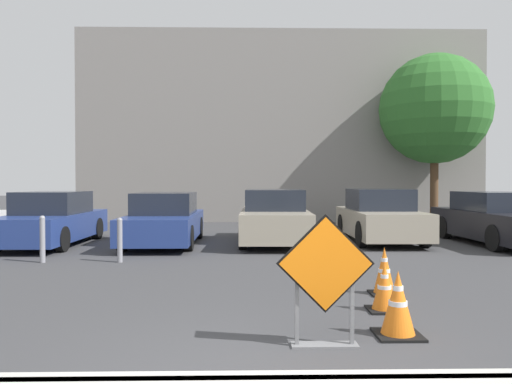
# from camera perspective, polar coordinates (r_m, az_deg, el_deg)

# --- Properties ---
(ground_plane) EXTENTS (96.00, 96.00, 0.00)m
(ground_plane) POSITION_cam_1_polar(r_m,az_deg,el_deg) (14.10, -0.65, -5.77)
(ground_plane) COLOR #3D3D3F
(curb_lip) EXTENTS (27.59, 0.20, 0.14)m
(curb_lip) POSITION_cam_1_polar(r_m,az_deg,el_deg) (4.32, 0.65, -21.05)
(curb_lip) COLOR beige
(curb_lip) RESTS_ON ground_plane
(road_closed_sign) EXTENTS (1.01, 0.20, 1.37)m
(road_closed_sign) POSITION_cam_1_polar(r_m,az_deg,el_deg) (5.23, 7.92, -9.46)
(road_closed_sign) COLOR black
(road_closed_sign) RESTS_ON ground_plane
(traffic_cone_nearest) EXTENTS (0.50, 0.50, 0.72)m
(traffic_cone_nearest) POSITION_cam_1_polar(r_m,az_deg,el_deg) (5.85, 15.91, -12.25)
(traffic_cone_nearest) COLOR black
(traffic_cone_nearest) RESTS_ON ground_plane
(traffic_cone_second) EXTENTS (0.44, 0.44, 0.62)m
(traffic_cone_second) POSITION_cam_1_polar(r_m,az_deg,el_deg) (6.90, 14.47, -10.58)
(traffic_cone_second) COLOR black
(traffic_cone_second) RESTS_ON ground_plane
(traffic_cone_third) EXTENTS (0.43, 0.43, 0.72)m
(traffic_cone_third) POSITION_cam_1_polar(r_m,az_deg,el_deg) (7.87, 14.45, -8.79)
(traffic_cone_third) COLOR black
(traffic_cone_third) RESTS_ON ground_plane
(parked_car_second) EXTENTS (1.82, 4.51, 1.44)m
(parked_car_second) POSITION_cam_1_polar(r_m,az_deg,el_deg) (14.60, -22.29, -3.02)
(parked_car_second) COLOR navy
(parked_car_second) RESTS_ON ground_plane
(parked_car_third) EXTENTS (1.85, 4.51, 1.41)m
(parked_car_third) POSITION_cam_1_polar(r_m,az_deg,el_deg) (13.89, -10.41, -3.20)
(parked_car_third) COLOR navy
(parked_car_third) RESTS_ON ground_plane
(parked_car_fourth) EXTENTS (1.96, 4.61, 1.49)m
(parked_car_fourth) POSITION_cam_1_polar(r_m,az_deg,el_deg) (13.96, 2.12, -2.98)
(parked_car_fourth) COLOR #A39984
(parked_car_fourth) RESTS_ON ground_plane
(parked_car_fifth) EXTENTS (1.87, 4.23, 1.50)m
(parked_car_fifth) POSITION_cam_1_polar(r_m,az_deg,el_deg) (14.66, 13.97, -2.82)
(parked_car_fifth) COLOR #A39984
(parked_car_fifth) RESTS_ON ground_plane
(parked_car_sixth) EXTENTS (1.94, 4.72, 1.43)m
(parked_car_sixth) POSITION_cam_1_polar(r_m,az_deg,el_deg) (15.15, 25.75, -2.86)
(parked_car_sixth) COLOR black
(parked_car_sixth) RESTS_ON ground_plane
(bollard_nearest) EXTENTS (0.12, 0.12, 0.95)m
(bollard_nearest) POSITION_cam_1_polar(r_m,az_deg,el_deg) (10.97, -15.31, -5.17)
(bollard_nearest) COLOR gray
(bollard_nearest) RESTS_ON ground_plane
(bollard_second) EXTENTS (0.12, 0.12, 0.99)m
(bollard_second) POSITION_cam_1_polar(r_m,az_deg,el_deg) (11.47, -23.22, -4.83)
(bollard_second) COLOR gray
(bollard_second) RESTS_ON ground_plane
(building_facade_backdrop) EXTENTS (17.35, 5.00, 8.16)m
(building_facade_backdrop) POSITION_cam_1_polar(r_m,az_deg,el_deg) (23.68, 2.58, 6.93)
(building_facade_backdrop) COLOR gray
(building_facade_backdrop) RESTS_ON ground_plane
(street_tree_behind_lot) EXTENTS (4.35, 4.35, 6.77)m
(street_tree_behind_lot) POSITION_cam_1_polar(r_m,az_deg,el_deg) (21.31, 19.75, 8.88)
(street_tree_behind_lot) COLOR #513823
(street_tree_behind_lot) RESTS_ON ground_plane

